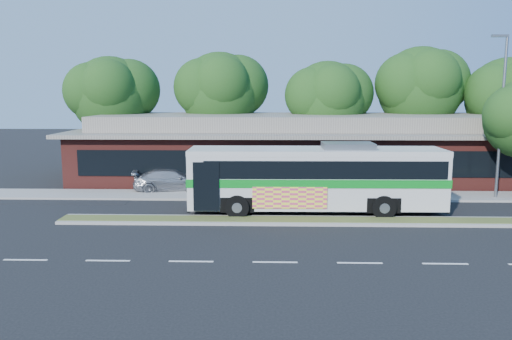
% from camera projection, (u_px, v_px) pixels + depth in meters
% --- Properties ---
extents(ground, '(120.00, 120.00, 0.00)m').
position_uv_depth(ground, '(340.00, 226.00, 22.58)').
color(ground, black).
rests_on(ground, ground).
extents(median_strip, '(26.00, 1.10, 0.15)m').
position_uv_depth(median_strip, '(338.00, 221.00, 23.16)').
color(median_strip, '#485624').
rests_on(median_strip, ground).
extents(sidewalk, '(44.00, 2.60, 0.12)m').
position_uv_depth(sidewalk, '(325.00, 196.00, 28.89)').
color(sidewalk, gray).
rests_on(sidewalk, ground).
extents(parking_lot, '(14.00, 12.00, 0.01)m').
position_uv_depth(parking_lot, '(46.00, 184.00, 32.94)').
color(parking_lot, black).
rests_on(parking_lot, ground).
extents(plaza_building, '(33.20, 11.20, 4.45)m').
position_uv_depth(plaza_building, '(315.00, 148.00, 35.08)').
color(plaza_building, maroon).
rests_on(plaza_building, ground).
extents(lamp_post, '(0.93, 0.18, 9.07)m').
position_uv_depth(lamp_post, '(501.00, 112.00, 27.50)').
color(lamp_post, slate).
rests_on(lamp_post, ground).
extents(tree_bg_a, '(6.47, 5.80, 8.63)m').
position_uv_depth(tree_bg_a, '(117.00, 94.00, 37.03)').
color(tree_bg_a, black).
rests_on(tree_bg_a, ground).
extents(tree_bg_b, '(6.69, 6.00, 9.00)m').
position_uv_depth(tree_bg_b, '(226.00, 90.00, 37.76)').
color(tree_bg_b, black).
rests_on(tree_bg_b, ground).
extents(tree_bg_c, '(6.24, 5.60, 8.26)m').
position_uv_depth(tree_bg_c, '(333.00, 98.00, 36.63)').
color(tree_bg_c, black).
rests_on(tree_bg_c, ground).
extents(tree_bg_d, '(6.91, 6.20, 9.37)m').
position_uv_depth(tree_bg_d, '(425.00, 87.00, 37.32)').
color(tree_bg_d, black).
rests_on(tree_bg_d, ground).
extents(tree_bg_e, '(6.47, 5.80, 8.50)m').
position_uv_depth(tree_bg_e, '(512.00, 96.00, 36.26)').
color(tree_bg_e, black).
rests_on(tree_bg_e, ground).
extents(transit_bus, '(12.62, 3.08, 3.53)m').
position_uv_depth(transit_bus, '(317.00, 174.00, 24.78)').
color(transit_bus, beige).
rests_on(transit_bus, ground).
extents(sedan, '(4.95, 2.69, 1.36)m').
position_uv_depth(sedan, '(172.00, 180.00, 30.43)').
color(sedan, '#A0A1A6').
rests_on(sedan, ground).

